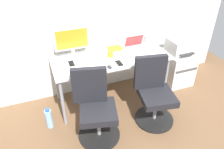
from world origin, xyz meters
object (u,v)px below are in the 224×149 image
object	(u,v)px
open_laptop	(136,47)
coffee_mug	(111,54)
printer	(180,46)
desktop_monitor	(72,40)
office_chair_left	(96,108)
side_cabinet	(176,67)
water_bottle_on_floor	(49,118)
office_chair_right	(154,94)

from	to	relation	value
open_laptop	coffee_mug	xyz separation A→B (m)	(-0.43, -0.05, -0.01)
printer	desktop_monitor	size ratio (longest dim) A/B	0.83
office_chair_left	side_cabinet	bearing A→B (deg)	21.78
office_chair_left	printer	xyz separation A→B (m)	(1.66, 0.66, 0.27)
water_bottle_on_floor	coffee_mug	world-z (taller)	coffee_mug
desktop_monitor	coffee_mug	world-z (taller)	desktop_monitor
office_chair_right	water_bottle_on_floor	xyz separation A→B (m)	(-1.38, 0.33, -0.28)
office_chair_left	side_cabinet	world-z (taller)	office_chair_left
office_chair_left	printer	size ratio (longest dim) A/B	2.35
desktop_monitor	coffee_mug	xyz separation A→B (m)	(0.49, -0.18, -0.20)
office_chair_right	printer	xyz separation A→B (m)	(0.84, 0.66, 0.27)
office_chair_left	office_chair_right	bearing A→B (deg)	0.06
side_cabinet	desktop_monitor	size ratio (longest dim) A/B	1.19
office_chair_left	coffee_mug	xyz separation A→B (m)	(0.43, 0.61, 0.38)
printer	coffee_mug	xyz separation A→B (m)	(-1.23, -0.05, 0.11)
water_bottle_on_floor	open_laptop	world-z (taller)	open_laptop
office_chair_right	printer	size ratio (longest dim) A/B	2.35
office_chair_left	coffee_mug	distance (m)	0.84
office_chair_left	coffee_mug	bearing A→B (deg)	55.08
office_chair_right	coffee_mug	world-z (taller)	office_chair_right
side_cabinet	desktop_monitor	distance (m)	1.87
printer	open_laptop	distance (m)	0.81
water_bottle_on_floor	desktop_monitor	xyz separation A→B (m)	(0.50, 0.46, 0.86)
side_cabinet	office_chair_right	bearing A→B (deg)	-141.68
office_chair_left	printer	world-z (taller)	office_chair_left
open_laptop	water_bottle_on_floor	bearing A→B (deg)	-166.83
printer	desktop_monitor	xyz separation A→B (m)	(-1.72, 0.13, 0.32)
printer	water_bottle_on_floor	size ratio (longest dim) A/B	1.29
office_chair_right	coffee_mug	xyz separation A→B (m)	(-0.39, 0.61, 0.38)
desktop_monitor	open_laptop	bearing A→B (deg)	-7.96
side_cabinet	office_chair_left	bearing A→B (deg)	-158.22
desktop_monitor	coffee_mug	distance (m)	0.56
office_chair_left	water_bottle_on_floor	distance (m)	0.71
water_bottle_on_floor	printer	bearing A→B (deg)	8.45
office_chair_left	side_cabinet	size ratio (longest dim) A/B	1.65
office_chair_left	printer	bearing A→B (deg)	21.75
desktop_monitor	office_chair_right	bearing A→B (deg)	-41.73
office_chair_right	water_bottle_on_floor	bearing A→B (deg)	166.55
side_cabinet	water_bottle_on_floor	distance (m)	2.25
office_chair_right	open_laptop	xyz separation A→B (m)	(0.03, 0.66, 0.39)
printer	water_bottle_on_floor	distance (m)	2.31
office_chair_left	water_bottle_on_floor	bearing A→B (deg)	149.48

